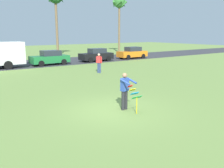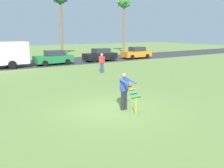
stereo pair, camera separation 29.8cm
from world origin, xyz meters
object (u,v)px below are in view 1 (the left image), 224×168
parked_car_orange (132,53)px  person_walker_near (99,63)px  palm_tree_centre_far (56,0)px  person_kite_flyer (125,90)px  kite_held (135,95)px  parked_car_green (50,58)px  palm_tree_far_left (119,5)px  parked_car_black (96,55)px

parked_car_orange → person_walker_near: bearing=-143.1°
palm_tree_centre_far → person_walker_near: palm_tree_centre_far is taller
parked_car_orange → person_walker_near: 13.07m
parked_car_orange → person_kite_flyer: bearing=-130.9°
person_kite_flyer → kite_held: size_ratio=1.41×
parked_car_green → palm_tree_centre_far: bearing=62.1°
person_walker_near → palm_tree_far_left: bearing=48.6°
parked_car_green → palm_tree_centre_far: palm_tree_centre_far is taller
person_walker_near → person_kite_flyer: bearing=-116.1°
person_walker_near → kite_held: bearing=-114.5°
parked_car_green → palm_tree_far_left: palm_tree_far_left is taller
palm_tree_far_left → person_walker_near: size_ratio=5.69×
parked_car_orange → parked_car_black: bearing=180.0°
kite_held → parked_car_orange: bearing=50.2°
parked_car_orange → person_walker_near: (-10.45, -7.86, 0.16)m
kite_held → parked_car_green: (3.24, 18.17, -0.07)m
parked_car_black → parked_car_orange: 5.85m
parked_car_orange → palm_tree_far_left: palm_tree_far_left is taller
kite_held → parked_car_black: bearing=62.9°
parked_car_green → kite_held: bearing=-100.1°
parked_car_black → person_walker_near: bearing=-120.4°
person_kite_flyer → palm_tree_centre_far: size_ratio=0.18×
person_kite_flyer → parked_car_black: (9.36, 17.56, -0.18)m
person_kite_flyer → palm_tree_far_left: bearing=53.4°
person_kite_flyer → person_walker_near: size_ratio=1.00×
parked_car_orange → person_walker_near: size_ratio=2.46×
palm_tree_centre_far → palm_tree_far_left: (12.03, 0.44, 0.07)m
parked_car_orange → palm_tree_far_left: bearing=62.7°
person_kite_flyer → parked_car_orange: bearing=49.1°
person_kite_flyer → person_walker_near: (4.76, 9.70, -0.02)m
parked_car_black → parked_car_orange: (5.85, -0.00, 0.00)m
kite_held → person_walker_near: 11.33m
parked_car_black → parked_car_orange: bearing=-0.0°
kite_held → person_walker_near: (4.70, 10.32, 0.09)m
parked_car_black → palm_tree_far_left: bearing=41.8°
palm_tree_far_left → parked_car_black: bearing=-138.2°
person_kite_flyer → palm_tree_far_left: 34.76m
parked_car_green → palm_tree_centre_far: (4.91, 9.28, 7.47)m
person_kite_flyer → parked_car_orange: 23.23m
parked_car_black → person_kite_flyer: bearing=-118.1°
palm_tree_centre_far → person_walker_near: (-3.45, -17.14, -7.31)m
person_walker_near → parked_car_black: bearing=59.6°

